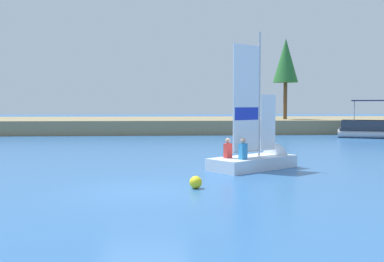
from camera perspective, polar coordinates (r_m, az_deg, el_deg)
ground_plane at (r=13.78m, az=-5.88°, el=-7.21°), size 200.00×200.00×0.00m
shore_bank at (r=43.58m, az=-4.55°, el=0.78°), size 80.00×12.82×1.17m
shoreline_tree_midleft at (r=42.19m, az=11.39°, el=8.38°), size 2.19×2.19×7.11m
sailboat at (r=18.71m, az=8.74°, el=-3.25°), size 4.13×3.61×5.75m
pontoon_boat at (r=37.28m, az=21.83°, el=0.23°), size 6.06×4.14×2.81m
channel_buoy at (r=13.92m, az=0.46°, el=-6.29°), size 0.38×0.38×0.38m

